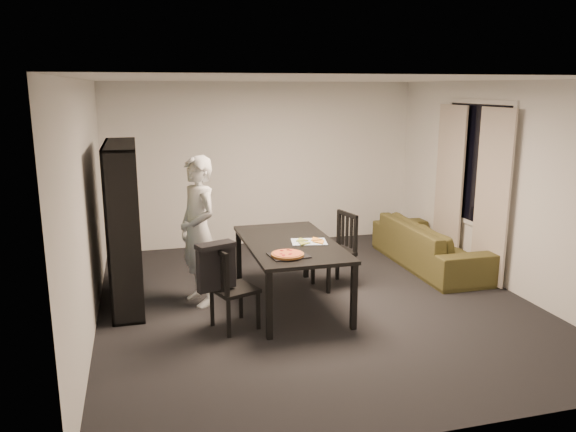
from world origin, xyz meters
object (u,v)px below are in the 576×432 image
object	(u,v)px
bookshelf	(124,225)
chair_right	(340,244)
sofa	(431,244)
person	(198,231)
dining_table	(290,247)
chair_left	(227,283)
baking_tray	(289,255)
pepperoni_pizza	(288,254)

from	to	relation	value
bookshelf	chair_right	size ratio (longest dim) A/B	1.98
chair_right	sofa	world-z (taller)	chair_right
person	sofa	distance (m)	3.44
dining_table	chair_left	xyz separation A→B (m)	(-0.83, -0.53, -0.18)
chair_left	chair_right	distance (m)	1.89
bookshelf	baking_tray	size ratio (longest dim) A/B	4.75
chair_right	pepperoni_pizza	distance (m)	1.43
baking_tray	sofa	bearing A→B (deg)	29.47
sofa	bookshelf	bearing A→B (deg)	93.92
bookshelf	dining_table	xyz separation A→B (m)	(1.85, -0.59, -0.25)
person	sofa	xyz separation A→B (m)	(3.35, 0.56, -0.56)
dining_table	pepperoni_pizza	world-z (taller)	pepperoni_pizza
chair_right	sofa	bearing A→B (deg)	91.78
chair_right	person	xyz separation A→B (m)	(-1.81, -0.15, 0.33)
bookshelf	person	world-z (taller)	bookshelf
person	sofa	world-z (taller)	person
baking_tray	sofa	distance (m)	2.90
bookshelf	sofa	bearing A→B (deg)	3.92
chair_left	chair_right	xyz separation A→B (m)	(1.61, 0.99, 0.03)
chair_left	sofa	size ratio (longest dim) A/B	0.41
bookshelf	pepperoni_pizza	distance (m)	2.03
chair_left	person	xyz separation A→B (m)	(-0.19, 0.84, 0.37)
bookshelf	chair_left	size ratio (longest dim) A/B	2.10
chair_left	pepperoni_pizza	bearing A→B (deg)	-113.42
chair_left	sofa	xyz separation A→B (m)	(3.16, 1.40, -0.20)
sofa	dining_table	bearing A→B (deg)	110.59
dining_table	bookshelf	bearing A→B (deg)	162.38
pepperoni_pizza	sofa	xyz separation A→B (m)	(2.51, 1.43, -0.47)
bookshelf	chair_left	world-z (taller)	bookshelf
dining_table	person	size ratio (longest dim) A/B	1.04
chair_left	baking_tray	size ratio (longest dim) A/B	2.26
pepperoni_pizza	baking_tray	bearing A→B (deg)	53.60
bookshelf	sofa	xyz separation A→B (m)	(4.18, 0.29, -0.63)
chair_left	chair_right	size ratio (longest dim) A/B	0.94
chair_left	person	size ratio (longest dim) A/B	0.51
bookshelf	dining_table	size ratio (longest dim) A/B	1.04
chair_right	sofa	xyz separation A→B (m)	(1.54, 0.41, -0.23)
chair_right	person	size ratio (longest dim) A/B	0.54
baking_tray	pepperoni_pizza	bearing A→B (deg)	-126.40
dining_table	baking_tray	bearing A→B (deg)	-107.10
chair_right	baking_tray	world-z (taller)	chair_right
dining_table	pepperoni_pizza	distance (m)	0.60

